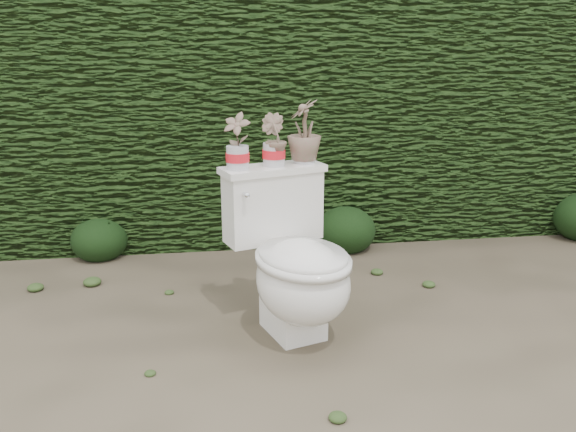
{
  "coord_description": "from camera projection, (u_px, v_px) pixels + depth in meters",
  "views": [
    {
      "loc": [
        -0.21,
        -2.76,
        1.36
      ],
      "look_at": [
        0.18,
        -0.01,
        0.55
      ],
      "focal_mm": 38.0,
      "sensor_mm": 36.0,
      "label": 1
    }
  ],
  "objects": [
    {
      "name": "potted_plant_center",
      "position": [
        274.0,
        142.0,
        2.88
      ],
      "size": [
        0.16,
        0.16,
        0.23
      ],
      "primitive_type": "imported",
      "rotation": [
        0.0,
        0.0,
        2.35
      ],
      "color": "#277D35",
      "rests_on": "toilet"
    },
    {
      "name": "hedge",
      "position": [
        231.0,
        121.0,
        4.33
      ],
      "size": [
        8.0,
        1.0,
        1.6
      ],
      "primitive_type": "cube",
      "color": "#274316",
      "rests_on": "ground"
    },
    {
      "name": "toilet",
      "position": [
        295.0,
        264.0,
        2.82
      ],
      "size": [
        0.64,
        0.78,
        0.78
      ],
      "rotation": [
        0.0,
        0.0,
        0.31
      ],
      "color": "white",
      "rests_on": "ground"
    },
    {
      "name": "potted_plant_right",
      "position": [
        304.0,
        133.0,
        2.94
      ],
      "size": [
        0.17,
        0.17,
        0.29
      ],
      "primitive_type": "imported",
      "rotation": [
        0.0,
        0.0,
        4.71
      ],
      "color": "#277D35",
      "rests_on": "toilet"
    },
    {
      "name": "potted_plant_left",
      "position": [
        237.0,
        143.0,
        2.8
      ],
      "size": [
        0.16,
        0.14,
        0.25
      ],
      "primitive_type": "imported",
      "rotation": [
        0.0,
        0.0,
        5.74
      ],
      "color": "#277D35",
      "rests_on": "toilet"
    },
    {
      "name": "ground",
      "position": [
        252.0,
        323.0,
        3.03
      ],
      "size": [
        60.0,
        60.0,
        0.0
      ],
      "primitive_type": "plane",
      "color": "#6A5E49",
      "rests_on": "ground"
    },
    {
      "name": "liriope_clump_1",
      "position": [
        99.0,
        236.0,
        3.91
      ],
      "size": [
        0.36,
        0.36,
        0.29
      ],
      "primitive_type": "ellipsoid",
      "color": "black",
      "rests_on": "ground"
    },
    {
      "name": "liriope_clump_2",
      "position": [
        346.0,
        226.0,
        4.06
      ],
      "size": [
        0.4,
        0.4,
        0.32
      ],
      "primitive_type": "ellipsoid",
      "color": "black",
      "rests_on": "ground"
    }
  ]
}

